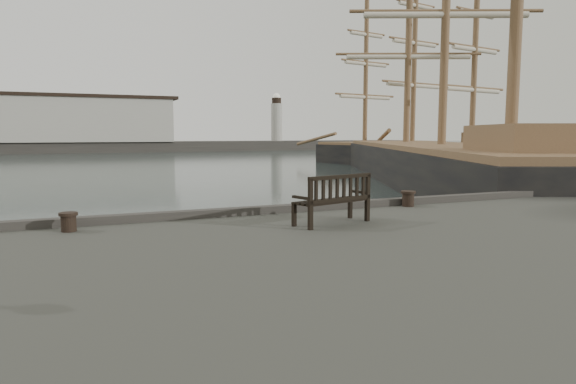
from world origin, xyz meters
name	(u,v)px	position (x,y,z in m)	size (l,w,h in m)	color
ground	(246,277)	(0.00, 0.00, 0.00)	(400.00, 400.00, 0.00)	black
breakwater	(62,129)	(-4.56, 92.00, 4.30)	(140.00, 9.50, 12.20)	#383530
bench	(333,209)	(1.28, -2.07, 1.89)	(1.89, 1.08, 1.03)	black
bollard_left	(69,222)	(-3.92, -0.78, 1.75)	(0.36, 0.36, 0.38)	black
bollard_right	(408,199)	(4.40, -0.50, 1.77)	(0.39, 0.39, 0.41)	black
tall_ship_main	(441,172)	(20.30, 17.27, 0.78)	(24.23, 40.91, 30.84)	black
tall_ship_far	(412,160)	(29.25, 32.58, 0.74)	(10.31, 26.45, 22.17)	black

